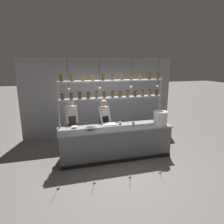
% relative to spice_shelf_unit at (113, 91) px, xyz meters
% --- Properties ---
extents(ground_plane, '(40.00, 40.00, 0.00)m').
position_rel_spice_shelf_unit_xyz_m(ground_plane, '(-0.00, -0.33, -1.90)').
color(ground_plane, slate).
extents(back_wall, '(5.58, 0.12, 2.84)m').
position_rel_spice_shelf_unit_xyz_m(back_wall, '(-0.00, 1.72, -0.48)').
color(back_wall, '#939399').
rests_on(back_wall, ground_plane).
extents(prep_counter, '(3.18, 0.76, 0.92)m').
position_rel_spice_shelf_unit_xyz_m(prep_counter, '(-0.00, -0.33, -1.44)').
color(prep_counter, slate).
rests_on(prep_counter, ground_plane).
extents(spice_shelf_unit, '(3.07, 0.28, 2.39)m').
position_rel_spice_shelf_unit_xyz_m(spice_shelf_unit, '(0.00, 0.00, 0.00)').
color(spice_shelf_unit, '#999BA0').
rests_on(spice_shelf_unit, ground_plane).
extents(chef_left, '(0.38, 0.31, 1.65)m').
position_rel_spice_shelf_unit_xyz_m(chef_left, '(-1.16, 0.42, -0.95)').
color(chef_left, black).
rests_on(chef_left, ground_plane).
extents(chef_center, '(0.41, 0.34, 1.58)m').
position_rel_spice_shelf_unit_xyz_m(chef_center, '(-0.19, 0.32, -0.99)').
color(chef_center, black).
rests_on(chef_center, ground_plane).
extents(container_stack, '(0.39, 0.39, 0.41)m').
position_rel_spice_shelf_unit_xyz_m(container_stack, '(1.28, -0.51, -0.77)').
color(container_stack, white).
rests_on(container_stack, prep_counter).
extents(cutting_board, '(0.40, 0.26, 0.02)m').
position_rel_spice_shelf_unit_xyz_m(cutting_board, '(-0.12, -0.09, -0.96)').
color(cutting_board, silver).
rests_on(cutting_board, prep_counter).
extents(prep_bowl_near_left, '(0.17, 0.17, 0.05)m').
position_rel_spice_shelf_unit_xyz_m(prep_bowl_near_left, '(-1.12, -0.12, -0.95)').
color(prep_bowl_near_left, white).
rests_on(prep_bowl_near_left, prep_counter).
extents(prep_bowl_center_front, '(0.25, 0.25, 0.07)m').
position_rel_spice_shelf_unit_xyz_m(prep_bowl_center_front, '(-0.71, -0.40, -0.94)').
color(prep_bowl_center_front, white).
rests_on(prep_bowl_center_front, prep_counter).
extents(serving_cup_front, '(0.08, 0.08, 0.09)m').
position_rel_spice_shelf_unit_xyz_m(serving_cup_front, '(0.18, -0.17, -0.93)').
color(serving_cup_front, '#B2B7BC').
rests_on(serving_cup_front, prep_counter).
extents(serving_cup_by_board, '(0.07, 0.07, 0.11)m').
position_rel_spice_shelf_unit_xyz_m(serving_cup_by_board, '(0.51, -0.37, -0.92)').
color(serving_cup_by_board, '#B2B7BC').
rests_on(serving_cup_by_board, prep_counter).
extents(pendant_light_row, '(2.53, 0.07, 0.80)m').
position_rel_spice_shelf_unit_xyz_m(pendant_light_row, '(-0.00, -0.33, 0.17)').
color(pendant_light_row, black).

